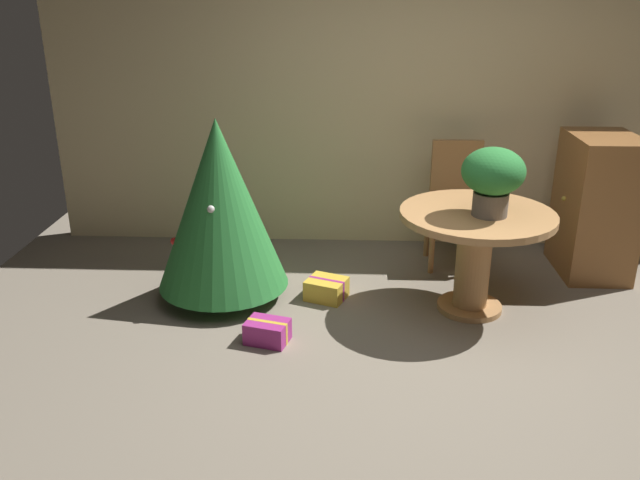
{
  "coord_description": "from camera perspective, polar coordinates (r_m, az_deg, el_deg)",
  "views": [
    {
      "loc": [
        -0.49,
        -3.35,
        2.14
      ],
      "look_at": [
        -0.65,
        0.38,
        0.69
      ],
      "focal_mm": 36.88,
      "sensor_mm": 36.0,
      "label": 1
    }
  ],
  "objects": [
    {
      "name": "ground_plane",
      "position": [
        4.0,
        9.22,
        -11.31
      ],
      "size": [
        6.6,
        6.6,
        0.0
      ],
      "primitive_type": "plane",
      "color": "#756B5B"
    },
    {
      "name": "back_wall_panel",
      "position": [
        5.64,
        7.55,
        12.52
      ],
      "size": [
        6.0,
        0.1,
        2.6
      ],
      "primitive_type": "cube",
      "color": "beige",
      "rests_on": "ground_plane"
    },
    {
      "name": "holiday_tree",
      "position": [
        4.64,
        -8.68,
        3.08
      ],
      "size": [
        0.93,
        0.93,
        1.32
      ],
      "color": "brown",
      "rests_on": "ground_plane"
    },
    {
      "name": "round_dining_table",
      "position": [
        4.58,
        13.31,
        -0.08
      ],
      "size": [
        1.04,
        1.04,
        0.73
      ],
      "color": "#B27F4C",
      "rests_on": "ground_plane"
    },
    {
      "name": "wooden_chair_far",
      "position": [
        5.39,
        11.72,
        3.63
      ],
      "size": [
        0.45,
        0.4,
        0.99
      ],
      "color": "#9E6B3D",
      "rests_on": "ground_plane"
    },
    {
      "name": "flower_vase",
      "position": [
        4.38,
        14.78,
        5.42
      ],
      "size": [
        0.41,
        0.41,
        0.45
      ],
      "color": "#665B51",
      "rests_on": "round_dining_table"
    },
    {
      "name": "wooden_cabinet",
      "position": [
        5.51,
        22.83,
        2.76
      ],
      "size": [
        0.51,
        0.68,
        1.09
      ],
      "color": "brown",
      "rests_on": "ground_plane"
    },
    {
      "name": "gift_box_purple",
      "position": [
        4.25,
        -4.58,
        -7.92
      ],
      "size": [
        0.31,
        0.26,
        0.15
      ],
      "color": "#9E287A",
      "rests_on": "ground_plane"
    },
    {
      "name": "gift_box_gold",
      "position": [
        4.79,
        0.56,
        -4.26
      ],
      "size": [
        0.34,
        0.32,
        0.15
      ],
      "color": "gold",
      "rests_on": "ground_plane"
    }
  ]
}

